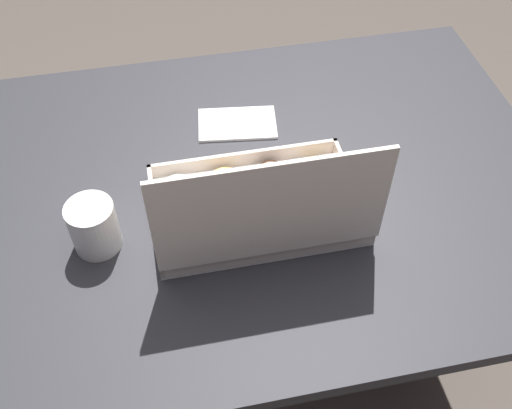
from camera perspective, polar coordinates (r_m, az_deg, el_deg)
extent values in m
plane|color=#564C44|center=(1.79, 0.77, -13.57)|extent=(8.00, 8.00, 0.00)
cube|color=#2D2D33|center=(1.22, 1.11, 1.80)|extent=(1.18, 0.90, 0.03)
cylinder|color=#2D2D33|center=(1.88, 14.71, 5.54)|extent=(0.06, 0.06, 0.68)
cylinder|color=#2D2D33|center=(1.77, -19.39, 0.61)|extent=(0.06, 0.06, 0.68)
cube|color=white|center=(1.15, 0.00, -0.43)|extent=(0.39, 0.25, 0.01)
cube|color=silver|center=(1.22, -1.15, 4.44)|extent=(0.39, 0.01, 0.03)
cube|color=silver|center=(1.06, 1.32, -4.67)|extent=(0.39, 0.01, 0.03)
cube|color=silver|center=(1.18, 9.16, 1.59)|extent=(0.01, 0.25, 0.03)
cube|color=silver|center=(1.13, -9.57, -1.26)|extent=(0.01, 0.25, 0.03)
cube|color=silver|center=(0.96, 1.55, -0.67)|extent=(0.39, 0.01, 0.22)
torus|color=tan|center=(1.22, 5.65, 3.61)|extent=(0.06, 0.06, 0.02)
torus|color=#381E11|center=(1.20, 1.46, 3.04)|extent=(0.06, 0.06, 0.02)
torus|color=tan|center=(1.19, -2.96, 2.40)|extent=(0.06, 0.06, 0.02)
torus|color=white|center=(1.18, -7.46, 1.68)|extent=(0.06, 0.06, 0.02)
torus|color=pink|center=(1.17, 6.66, 0.98)|extent=(0.06, 0.06, 0.02)
ellipsoid|color=white|center=(1.14, 2.40, 0.71)|extent=(0.06, 0.06, 0.04)
torus|color=black|center=(1.14, -2.49, -0.44)|extent=(0.06, 0.06, 0.02)
torus|color=#9E6633|center=(1.13, -6.98, -1.24)|extent=(0.06, 0.06, 0.02)
torus|color=pink|center=(1.12, 8.03, -1.97)|extent=(0.06, 0.06, 0.02)
ellipsoid|color=white|center=(1.09, 3.37, -2.38)|extent=(0.06, 0.06, 0.04)
ellipsoid|color=#B77A38|center=(1.08, -1.77, -3.41)|extent=(0.06, 0.06, 0.03)
ellipsoid|color=white|center=(1.08, -6.60, -3.82)|extent=(0.06, 0.06, 0.04)
cylinder|color=white|center=(1.10, -15.19, -2.03)|extent=(0.09, 0.09, 0.10)
cylinder|color=black|center=(1.07, -15.68, -0.47)|extent=(0.07, 0.07, 0.01)
cube|color=white|center=(1.32, -1.79, 7.70)|extent=(0.18, 0.13, 0.01)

